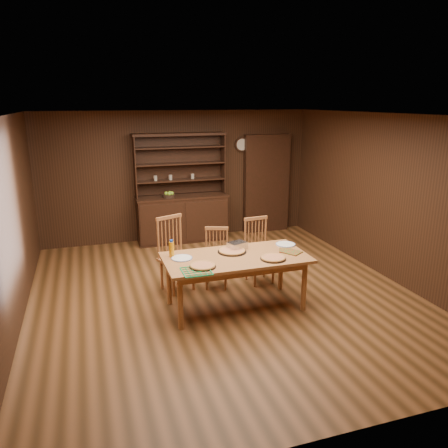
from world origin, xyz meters
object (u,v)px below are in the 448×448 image
object	(u,v)px
chair_right	(258,248)
china_hutch	(182,212)
juice_bottle	(172,249)
chair_left	(174,251)
chair_center	(217,256)
dining_table	(236,262)

from	to	relation	value
chair_right	china_hutch	bearing A→B (deg)	101.23
china_hutch	juice_bottle	xyz separation A→B (m)	(-0.79, -2.93, 0.27)
chair_left	chair_center	bearing A→B (deg)	-30.21
china_hutch	chair_center	distance (m)	2.38
china_hutch	chair_center	bearing A→B (deg)	-89.74
dining_table	chair_left	world-z (taller)	chair_left
china_hutch	dining_table	distance (m)	3.18
chair_left	chair_right	distance (m)	1.33
chair_center	juice_bottle	distance (m)	1.04
chair_right	juice_bottle	xyz separation A→B (m)	(-1.48, -0.54, 0.32)
chair_right	dining_table	bearing A→B (deg)	-134.25
chair_right	juice_bottle	distance (m)	1.60
chair_left	chair_right	size ratio (longest dim) A/B	1.10
dining_table	juice_bottle	world-z (taller)	juice_bottle
chair_right	juice_bottle	size ratio (longest dim) A/B	4.31
chair_left	chair_right	xyz separation A→B (m)	(1.33, -0.11, -0.06)
china_hutch	dining_table	world-z (taller)	china_hutch
dining_table	chair_right	size ratio (longest dim) A/B	1.90
china_hutch	juice_bottle	size ratio (longest dim) A/B	9.13
china_hutch	chair_right	bearing A→B (deg)	-73.87
juice_bottle	chair_center	bearing A→B (deg)	34.60
chair_left	juice_bottle	distance (m)	0.71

